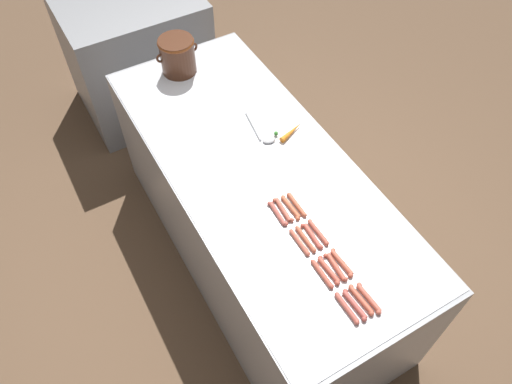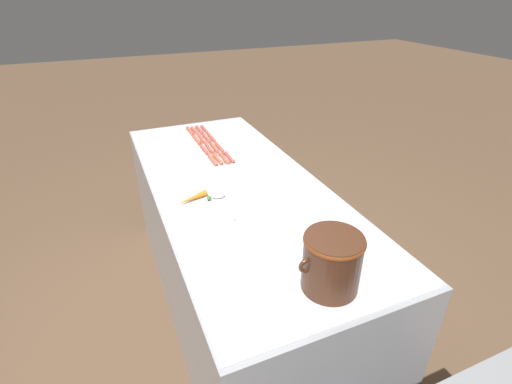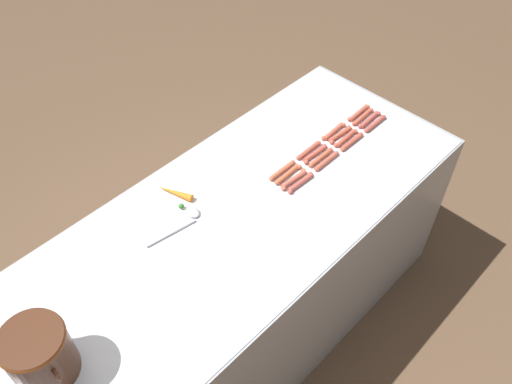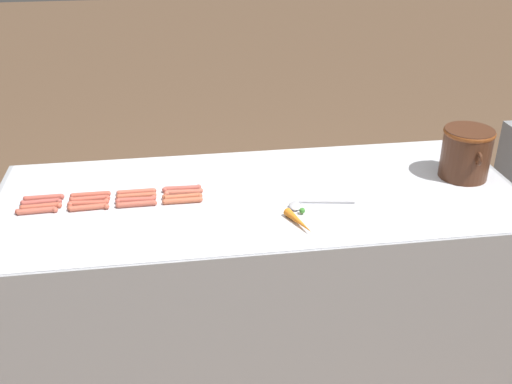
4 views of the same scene
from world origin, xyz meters
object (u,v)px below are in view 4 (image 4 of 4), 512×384
(hot_dog_13, at_px, (88,207))
(bean_pot, at_px, (466,151))
(hot_dog_7, at_px, (183,192))
(hot_dog_1, at_px, (90,195))
(hot_dog_4, at_px, (41,202))
(hot_dog_8, at_px, (41,207))
(hot_dog_2, at_px, (136,192))
(hot_dog_9, at_px, (88,203))
(hot_dog_3, at_px, (182,188))
(hot_dog_12, at_px, (36,211))
(hot_dog_14, at_px, (136,204))
(hot_dog_0, at_px, (44,198))
(hot_dog_11, at_px, (182,196))
(hot_dog_6, at_px, (136,196))
(hot_dog_5, at_px, (90,199))
(serving_spoon, at_px, (306,204))
(carrot, at_px, (299,221))
(hot_dog_10, at_px, (136,199))
(hot_dog_15, at_px, (182,201))

(hot_dog_13, distance_m, bean_pot, 1.56)
(hot_dog_7, relative_size, hot_dog_13, 1.00)
(hot_dog_1, relative_size, hot_dog_4, 1.00)
(hot_dog_7, xyz_separation_m, hot_dog_8, (0.04, -0.55, 0.00))
(hot_dog_13, relative_size, bean_pot, 0.61)
(hot_dog_1, distance_m, hot_dog_2, 0.18)
(hot_dog_9, bearing_deg, hot_dog_3, 101.11)
(hot_dog_12, height_order, hot_dog_14, same)
(hot_dog_1, xyz_separation_m, hot_dog_13, (0.11, 0.00, 0.00))
(hot_dog_1, height_order, hot_dog_14, same)
(hot_dog_0, bearing_deg, hot_dog_11, 82.80)
(hot_dog_3, distance_m, hot_dog_6, 0.19)
(hot_dog_5, bearing_deg, serving_spoon, 78.84)
(carrot, bearing_deg, hot_dog_5, -111.03)
(hot_dog_13, height_order, carrot, carrot)
(hot_dog_2, relative_size, hot_dog_12, 1.00)
(hot_dog_5, bearing_deg, bean_pot, 89.87)
(hot_dog_2, distance_m, hot_dog_7, 0.19)
(hot_dog_1, relative_size, hot_dog_12, 1.00)
(hot_dog_7, distance_m, hot_dog_10, 0.19)
(hot_dog_6, bearing_deg, hot_dog_7, 90.94)
(hot_dog_0, height_order, hot_dog_6, same)
(hot_dog_7, distance_m, bean_pot, 1.19)
(hot_dog_4, relative_size, hot_dog_5, 1.00)
(hot_dog_7, bearing_deg, carrot, 53.72)
(hot_dog_0, height_order, hot_dog_2, same)
(hot_dog_10, bearing_deg, hot_dog_9, -88.98)
(hot_dog_1, xyz_separation_m, hot_dog_15, (0.10, 0.36, 0.00))
(hot_dog_2, distance_m, hot_dog_13, 0.21)
(hot_dog_11, height_order, hot_dog_14, same)
(hot_dog_2, bearing_deg, hot_dog_1, -90.73)
(hot_dog_3, distance_m, hot_dog_4, 0.55)
(hot_dog_15, bearing_deg, bean_pot, 93.14)
(hot_dog_14, bearing_deg, hot_dog_6, -178.34)
(hot_dog_2, relative_size, hot_dog_15, 1.00)
(hot_dog_1, bearing_deg, carrot, 66.78)
(hot_dog_4, height_order, carrot, carrot)
(hot_dog_2, relative_size, hot_dog_14, 1.00)
(serving_spoon, distance_m, carrot, 0.15)
(hot_dog_11, distance_m, serving_spoon, 0.49)
(hot_dog_3, relative_size, hot_dog_5, 1.00)
(hot_dog_7, bearing_deg, hot_dog_15, -5.05)
(hot_dog_7, xyz_separation_m, carrot, (0.30, 0.41, 0.00))
(hot_dog_14, xyz_separation_m, bean_pot, (-0.07, 1.37, 0.11))
(hot_dog_9, relative_size, hot_dog_14, 1.00)
(hot_dog_14, height_order, carrot, carrot)
(hot_dog_1, xyz_separation_m, carrot, (0.33, 0.78, 0.00))
(hot_dog_0, bearing_deg, hot_dog_4, -6.26)
(hot_dog_8, bearing_deg, hot_dog_12, -18.00)
(hot_dog_0, distance_m, hot_dog_10, 0.37)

